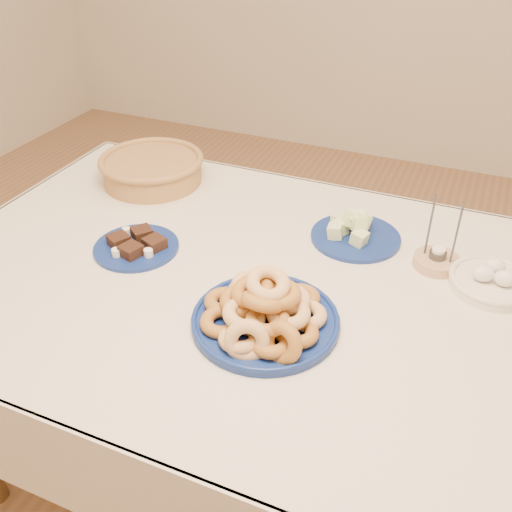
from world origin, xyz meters
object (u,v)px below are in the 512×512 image
dining_table (264,313)px  melon_plate (354,231)px  donut_platter (265,312)px  brownie_plate (136,245)px  egg_bowl (492,281)px  candle_holder (437,260)px  wicker_basket (152,168)px

dining_table → melon_plate: 0.33m
donut_platter → melon_plate: (0.08, 0.42, -0.02)m
dining_table → brownie_plate: (-0.36, -0.01, 0.12)m
egg_bowl → candle_holder: bearing=163.1°
melon_plate → wicker_basket: size_ratio=0.78×
brownie_plate → donut_platter: bearing=-19.2°
candle_holder → melon_plate: bearing=168.6°
brownie_plate → wicker_basket: size_ratio=0.71×
candle_holder → egg_bowl: candle_holder is taller
dining_table → egg_bowl: egg_bowl is taller
dining_table → egg_bowl: size_ratio=7.22×
donut_platter → melon_plate: 0.43m
melon_plate → wicker_basket: (-0.68, 0.08, 0.02)m
brownie_plate → egg_bowl: 0.89m
wicker_basket → egg_bowl: 1.05m
wicker_basket → egg_bowl: bearing=-9.1°
donut_platter → wicker_basket: donut_platter is taller
egg_bowl → donut_platter: bearing=-142.6°
melon_plate → dining_table: bearing=-119.5°
donut_platter → egg_bowl: 0.56m
dining_table → donut_platter: size_ratio=4.50×
brownie_plate → candle_holder: 0.77m
dining_table → brownie_plate: bearing=-178.5°
dining_table → donut_platter: (0.07, -0.16, 0.15)m
melon_plate → brownie_plate: size_ratio=1.10×
donut_platter → egg_bowl: bearing=37.4°
donut_platter → wicker_basket: (-0.59, 0.50, 0.01)m
melon_plate → candle_holder: 0.23m
brownie_plate → egg_bowl: size_ratio=1.19×
candle_holder → egg_bowl: size_ratio=0.81×
melon_plate → candle_holder: candle_holder is taller
dining_table → melon_plate: bearing=60.5°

